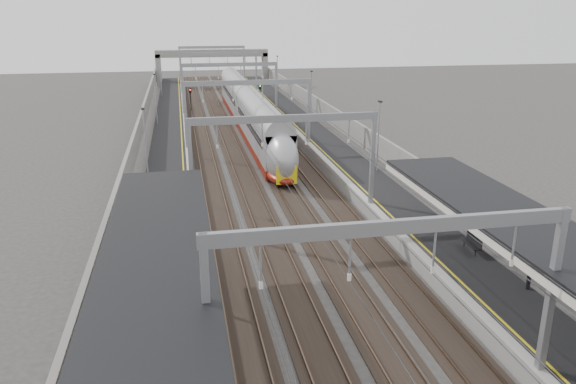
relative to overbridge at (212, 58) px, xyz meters
name	(u,v)px	position (x,y,z in m)	size (l,w,h in m)	color
platform_left	(171,146)	(-8.00, -55.00, -4.81)	(4.00, 120.00, 1.00)	black
platform_right	(317,140)	(8.00, -55.00, -4.81)	(4.00, 120.00, 1.00)	black
tracks	(246,147)	(0.00, -55.00, -5.26)	(11.40, 140.00, 0.20)	black
overhead_line	(238,83)	(0.00, -48.38, 0.83)	(13.00, 140.00, 6.60)	gray
canopy_left	(153,296)	(-8.02, -97.01, -0.22)	(4.40, 30.00, 4.24)	black
overbridge	(212,58)	(0.00, 0.00, 0.00)	(22.00, 2.20, 6.90)	gray
wall_left	(139,137)	(-11.20, -55.00, -3.71)	(0.30, 120.00, 3.20)	gray
wall_right	(345,129)	(11.20, -55.00, -3.71)	(0.30, 120.00, 3.20)	gray
train	(251,116)	(1.50, -47.66, -3.18)	(2.75, 50.07, 4.34)	maroon
bench	(472,242)	(9.24, -87.21, -3.74)	(0.58, 1.87, 0.95)	black
signal_green	(190,95)	(-5.20, -30.93, -2.89)	(0.32, 0.32, 3.48)	black
signal_red_near	(247,93)	(3.20, -29.86, -2.89)	(0.32, 0.32, 3.48)	black
signal_red_far	(260,91)	(5.40, -28.72, -2.89)	(0.32, 0.32, 3.48)	black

